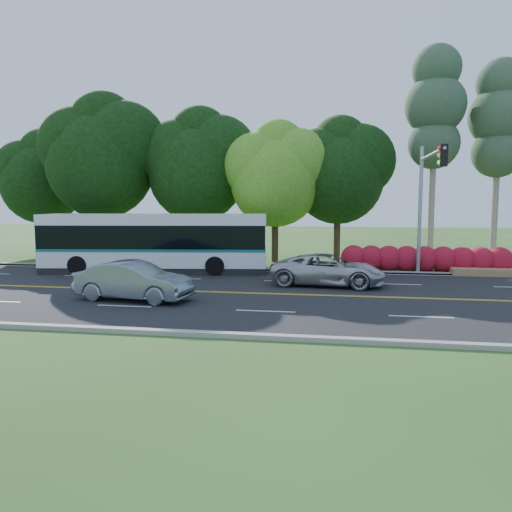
% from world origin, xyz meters
% --- Properties ---
extents(ground, '(120.00, 120.00, 0.00)m').
position_xyz_m(ground, '(0.00, 0.00, 0.00)').
color(ground, '#294617').
rests_on(ground, ground).
extents(road, '(60.00, 14.00, 0.02)m').
position_xyz_m(road, '(0.00, 0.00, 0.01)').
color(road, black).
rests_on(road, ground).
extents(curb_north, '(60.00, 0.30, 0.15)m').
position_xyz_m(curb_north, '(0.00, 7.15, 0.07)').
color(curb_north, gray).
rests_on(curb_north, ground).
extents(curb_south, '(60.00, 0.30, 0.15)m').
position_xyz_m(curb_south, '(0.00, -7.15, 0.07)').
color(curb_south, gray).
rests_on(curb_south, ground).
extents(grass_verge, '(60.00, 4.00, 0.10)m').
position_xyz_m(grass_verge, '(0.00, 9.00, 0.05)').
color(grass_verge, '#294617').
rests_on(grass_verge, ground).
extents(lane_markings, '(57.60, 13.82, 0.00)m').
position_xyz_m(lane_markings, '(-0.09, 0.00, 0.02)').
color(lane_markings, gold).
rests_on(lane_markings, road).
extents(tree_row, '(44.70, 9.10, 13.84)m').
position_xyz_m(tree_row, '(-5.15, 12.13, 6.73)').
color(tree_row, '#332316').
rests_on(tree_row, ground).
extents(bougainvillea_hedge, '(9.50, 2.25, 1.50)m').
position_xyz_m(bougainvillea_hedge, '(7.18, 8.15, 0.72)').
color(bougainvillea_hedge, maroon).
rests_on(bougainvillea_hedge, ground).
extents(traffic_signal, '(0.42, 6.10, 7.00)m').
position_xyz_m(traffic_signal, '(6.49, 5.40, 4.67)').
color(traffic_signal, '#999DA2').
rests_on(traffic_signal, ground).
extents(transit_bus, '(12.85, 4.39, 3.30)m').
position_xyz_m(transit_bus, '(-8.19, 5.63, 1.65)').
color(transit_bus, white).
rests_on(transit_bus, road).
extents(sedan, '(4.96, 2.28, 1.58)m').
position_xyz_m(sedan, '(-6.09, -2.33, 0.81)').
color(sedan, slate).
rests_on(sedan, road).
extents(suv, '(5.66, 3.05, 1.51)m').
position_xyz_m(suv, '(1.65, 2.61, 0.77)').
color(suv, '#BABCBF').
rests_on(suv, road).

